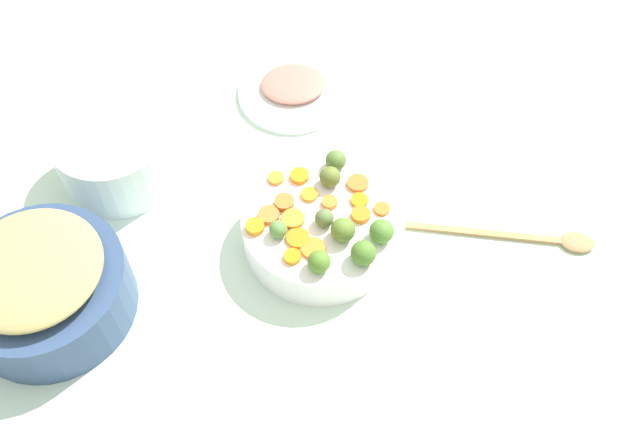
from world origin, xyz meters
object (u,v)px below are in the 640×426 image
at_px(ham_plate, 293,92).
at_px(casserole_dish, 115,155).
at_px(serving_bowl_carrots, 320,228).
at_px(metal_pot, 46,292).
at_px(wooden_spoon, 534,238).

bearing_deg(ham_plate, casserole_dish, -110.16).
height_order(casserole_dish, ham_plate, casserole_dish).
relative_size(serving_bowl_carrots, casserole_dish, 1.30).
bearing_deg(metal_pot, serving_bowl_carrots, 53.09).
height_order(metal_pot, wooden_spoon, metal_pot).
bearing_deg(ham_plate, wooden_spoon, -3.22).
xyz_separation_m(metal_pot, casserole_dish, (-0.11, 0.26, 0.01)).
height_order(metal_pot, casserole_dish, casserole_dish).
relative_size(metal_pot, wooden_spoon, 0.90).
xyz_separation_m(casserole_dish, ham_plate, (0.13, 0.35, -0.05)).
bearing_deg(casserole_dish, metal_pot, -67.13).
distance_m(casserole_dish, ham_plate, 0.38).
bearing_deg(serving_bowl_carrots, casserole_dish, -164.93).
height_order(serving_bowl_carrots, ham_plate, serving_bowl_carrots).
bearing_deg(serving_bowl_carrots, wooden_spoon, 36.17).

